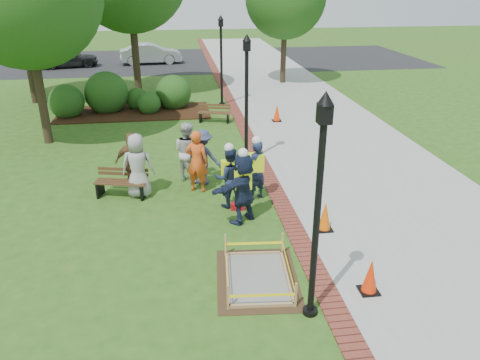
{
  "coord_description": "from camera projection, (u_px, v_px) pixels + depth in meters",
  "views": [
    {
      "loc": [
        -1.06,
        -9.88,
        5.86
      ],
      "look_at": [
        0.5,
        1.2,
        1.0
      ],
      "focal_mm": 35.0,
      "sensor_mm": 36.0,
      "label": 1
    }
  ],
  "objects": [
    {
      "name": "cone_front",
      "position": [
        370.0,
        277.0,
        9.33
      ],
      "size": [
        0.39,
        0.39,
        0.77
      ],
      "color": "black",
      "rests_on": "ground"
    },
    {
      "name": "hivis_worker_c",
      "position": [
        229.0,
        176.0,
        12.69
      ],
      "size": [
        0.56,
        0.38,
        1.85
      ],
      "color": "#1B2148",
      "rests_on": "ground"
    },
    {
      "name": "bench_far",
      "position": [
        214.0,
        117.0,
        20.5
      ],
      "size": [
        1.47,
        0.8,
        0.76
      ],
      "color": "brown",
      "rests_on": "ground"
    },
    {
      "name": "shrub_a",
      "position": [
        69.0,
        116.0,
        21.44
      ],
      "size": [
        1.58,
        1.58,
        1.58
      ],
      "primitive_type": "sphere",
      "color": "#174C15",
      "rests_on": "ground"
    },
    {
      "name": "toolbox",
      "position": [
        238.0,
        206.0,
        12.82
      ],
      "size": [
        0.39,
        0.24,
        0.19
      ],
      "primitive_type": "cube",
      "rotation": [
        0.0,
        0.0,
        -0.09
      ],
      "color": "#AA0D17",
      "rests_on": "ground"
    },
    {
      "name": "hivis_worker_a",
      "position": [
        243.0,
        186.0,
        11.86
      ],
      "size": [
        0.71,
        0.66,
        2.01
      ],
      "color": "#1C2049",
      "rests_on": "ground"
    },
    {
      "name": "shrub_c",
      "position": [
        150.0,
        113.0,
        21.98
      ],
      "size": [
        1.09,
        1.09,
        1.09
      ],
      "primitive_type": "sphere",
      "color": "#174C15",
      "rests_on": "ground"
    },
    {
      "name": "lamp_near",
      "position": [
        319.0,
        195.0,
        7.89
      ],
      "size": [
        0.28,
        0.28,
        4.26
      ],
      "color": "black",
      "rests_on": "ground"
    },
    {
      "name": "casual_person_c",
      "position": [
        187.0,
        152.0,
        14.36
      ],
      "size": [
        0.69,
        0.7,
        1.87
      ],
      "color": "silver",
      "rests_on": "ground"
    },
    {
      "name": "casual_person_a",
      "position": [
        138.0,
        166.0,
        13.29
      ],
      "size": [
        0.62,
        0.42,
        1.87
      ],
      "color": "#999999",
      "rests_on": "ground"
    },
    {
      "name": "brick_edging",
      "position": [
        240.0,
        121.0,
        20.74
      ],
      "size": [
        0.5,
        60.0,
        0.03
      ],
      "primitive_type": "cube",
      "color": "maroon",
      "rests_on": "ground"
    },
    {
      "name": "hivis_worker_b",
      "position": [
        256.0,
        168.0,
        13.11
      ],
      "size": [
        0.66,
        0.6,
        1.89
      ],
      "color": "#17243E",
      "rests_on": "ground"
    },
    {
      "name": "shrub_d",
      "position": [
        174.0,
        108.0,
        22.88
      ],
      "size": [
        1.71,
        1.71,
        1.71
      ],
      "primitive_type": "sphere",
      "color": "#174C15",
      "rests_on": "ground"
    },
    {
      "name": "casual_person_b",
      "position": [
        197.0,
        161.0,
        13.62
      ],
      "size": [
        0.7,
        0.58,
        1.86
      ],
      "color": "#E9521B",
      "rests_on": "ground"
    },
    {
      "name": "parked_car_b",
      "position": [
        152.0,
        64.0,
        34.47
      ],
      "size": [
        2.54,
        5.03,
        1.59
      ],
      "primitive_type": "imported",
      "rotation": [
        0.0,
        0.0,
        1.66
      ],
      "color": "#B1B1B6",
      "rests_on": "ground"
    },
    {
      "name": "mulch_bed",
      "position": [
        134.0,
        113.0,
        21.95
      ],
      "size": [
        7.0,
        3.0,
        0.05
      ],
      "primitive_type": "cube",
      "color": "#381E0F",
      "rests_on": "ground"
    },
    {
      "name": "lamp_far",
      "position": [
        221.0,
        54.0,
        22.42
      ],
      "size": [
        0.28,
        0.28,
        4.26
      ],
      "color": "black",
      "rests_on": "ground"
    },
    {
      "name": "sidewalk",
      "position": [
        311.0,
        118.0,
        21.16
      ],
      "size": [
        6.0,
        60.0,
        0.02
      ],
      "primitive_type": "cube",
      "color": "#9E9E99",
      "rests_on": "ground"
    },
    {
      "name": "shrub_e",
      "position": [
        138.0,
        108.0,
        22.75
      ],
      "size": [
        1.08,
        1.08,
        1.08
      ],
      "primitive_type": "sphere",
      "color": "#174C15",
      "rests_on": "ground"
    },
    {
      "name": "cone_far",
      "position": [
        277.0,
        113.0,
        20.54
      ],
      "size": [
        0.39,
        0.39,
        0.77
      ],
      "color": "black",
      "rests_on": "ground"
    },
    {
      "name": "wet_concrete_pad",
      "position": [
        257.0,
        270.0,
        9.79
      ],
      "size": [
        1.89,
        2.44,
        0.55
      ],
      "color": "#47331E",
      "rests_on": "ground"
    },
    {
      "name": "shrub_b",
      "position": [
        109.0,
        111.0,
        22.29
      ],
      "size": [
        2.02,
        2.02,
        2.02
      ],
      "primitive_type": "sphere",
      "color": "#174C15",
      "rests_on": "ground"
    },
    {
      "name": "casual_person_d",
      "position": [
        133.0,
        163.0,
        13.5
      ],
      "size": [
        0.67,
        0.53,
        1.84
      ],
      "color": "brown",
      "rests_on": "ground"
    },
    {
      "name": "lamp_mid",
      "position": [
        247.0,
        91.0,
        15.16
      ],
      "size": [
        0.28,
        0.28,
        4.26
      ],
      "color": "black",
      "rests_on": "ground"
    },
    {
      "name": "casual_person_e",
      "position": [
        203.0,
        157.0,
        14.14
      ],
      "size": [
        0.64,
        0.54,
        1.72
      ],
      "color": "#363E5F",
      "rests_on": "ground"
    },
    {
      "name": "parked_car_a",
      "position": [
        69.0,
        67.0,
        33.06
      ],
      "size": [
        2.92,
        4.97,
        1.52
      ],
      "primitive_type": "imported",
      "rotation": [
        0.0,
        0.0,
        1.77
      ],
      "color": "#252527",
      "rests_on": "ground"
    },
    {
      "name": "bench_near",
      "position": [
        122.0,
        188.0,
        13.5
      ],
      "size": [
        1.57,
        0.85,
        0.81
      ],
      "color": "#4E331A",
      "rests_on": "ground"
    },
    {
      "name": "parking_lot",
      "position": [
        187.0,
        60.0,
        35.96
      ],
      "size": [
        36.0,
        12.0,
        0.01
      ],
      "primitive_type": "cube",
      "color": "black",
      "rests_on": "ground"
    },
    {
      "name": "cone_back",
      "position": [
        325.0,
        217.0,
        11.65
      ],
      "size": [
        0.4,
        0.4,
        0.78
      ],
      "color": "black",
      "rests_on": "ground"
    },
    {
      "name": "ground",
      "position": [
        227.0,
        238.0,
        11.44
      ],
      "size": [
        100.0,
        100.0,
        0.0
      ],
      "primitive_type": "plane",
      "color": "#285116",
      "rests_on": "ground"
    }
  ]
}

